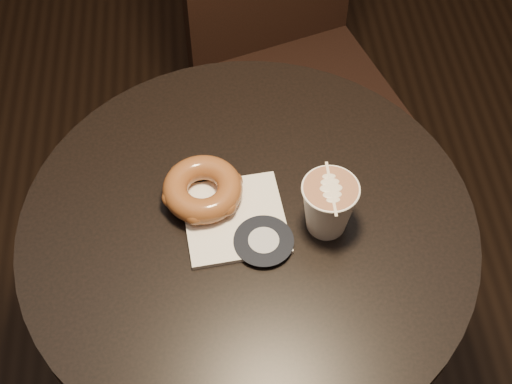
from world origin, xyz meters
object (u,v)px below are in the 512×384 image
cafe_table (249,285)px  doughnut (203,189)px  chair (285,36)px  pastry_bag (235,219)px  latte_cup (328,207)px

cafe_table → doughnut: 0.24m
chair → pastry_bag: (-0.15, -0.61, 0.19)m
pastry_bag → latte_cup: latte_cup is taller
doughnut → latte_cup: (0.18, -0.06, 0.02)m
chair → pastry_bag: chair is taller
doughnut → pastry_bag: bearing=-42.8°
cafe_table → latte_cup: latte_cup is taller
chair → latte_cup: chair is taller
chair → latte_cup: bearing=-109.1°
doughnut → latte_cup: bearing=-18.8°
cafe_table → pastry_bag: pastry_bag is taller
chair → doughnut: size_ratio=8.21×
cafe_table → pastry_bag: (-0.02, 0.01, 0.20)m
cafe_table → latte_cup: (0.12, -0.01, 0.25)m
cafe_table → latte_cup: 0.27m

